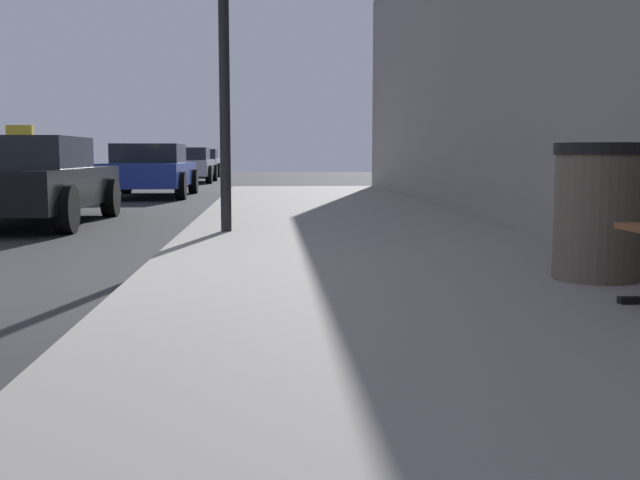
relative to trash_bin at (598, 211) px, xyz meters
The scene contains 6 objects.
sidewalk 1.41m from the trash_bin, 167.12° to the left, with size 4.00×32.00×0.15m, color gray.
trash_bin is the anchor object (origin of this frame).
car_black 8.53m from the trash_bin, 132.69° to the left, with size 2.02×4.41×1.43m.
car_blue 14.84m from the trash_bin, 110.26° to the left, with size 1.96×4.53×1.27m.
car_silver 24.22m from the trash_bin, 102.56° to the left, with size 1.99×4.30×1.27m.
car_white 32.04m from the trash_bin, 99.85° to the left, with size 1.99×4.17×1.27m.
Camera 1 is at (2.99, -5.53, 1.02)m, focal length 43.69 mm.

